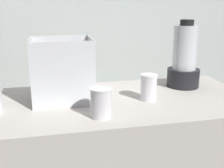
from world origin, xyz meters
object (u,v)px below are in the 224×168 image
(blender_pitcher, at_px, (184,60))
(juice_cup_pomegranate_middle, at_px, (149,89))
(carrot_display_bin, at_px, (63,81))
(juice_cup_pomegranate_left, at_px, (101,104))

(blender_pitcher, height_order, juice_cup_pomegranate_middle, blender_pitcher)
(carrot_display_bin, bearing_deg, blender_pitcher, 7.55)
(juice_cup_pomegranate_left, bearing_deg, juice_cup_pomegranate_middle, 31.63)
(carrot_display_bin, distance_m, blender_pitcher, 0.67)
(juice_cup_pomegranate_middle, bearing_deg, juice_cup_pomegranate_left, -148.37)
(carrot_display_bin, relative_size, juice_cup_pomegranate_middle, 2.36)
(carrot_display_bin, distance_m, juice_cup_pomegranate_left, 0.29)
(carrot_display_bin, bearing_deg, juice_cup_pomegranate_middle, -12.45)
(juice_cup_pomegranate_left, distance_m, juice_cup_pomegranate_middle, 0.31)
(carrot_display_bin, height_order, blender_pitcher, blender_pitcher)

